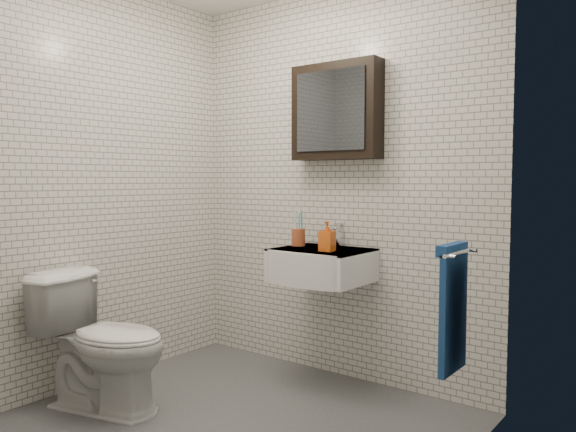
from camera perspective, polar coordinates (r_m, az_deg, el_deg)
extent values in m
cube|color=#474A4E|center=(3.12, -5.92, -20.31)|extent=(2.20, 2.00, 0.01)
cube|color=silver|center=(3.64, 4.84, 3.31)|extent=(2.20, 0.02, 2.50)
cube|color=silver|center=(2.24, -24.07, 2.76)|extent=(2.20, 0.02, 2.50)
cube|color=silver|center=(3.70, -18.56, 3.14)|extent=(0.02, 2.00, 2.50)
cube|color=silver|center=(2.24, 14.79, 2.96)|extent=(0.02, 2.00, 2.50)
cube|color=white|center=(3.47, 3.48, -5.00)|extent=(0.55, 0.45, 0.20)
cylinder|color=silver|center=(3.47, 3.67, -3.52)|extent=(0.31, 0.31, 0.02)
cylinder|color=silver|center=(3.47, 3.67, -3.39)|extent=(0.04, 0.04, 0.01)
cube|color=white|center=(3.45, 3.48, -3.44)|extent=(0.55, 0.45, 0.01)
cylinder|color=silver|center=(3.59, 4.96, -2.62)|extent=(0.06, 0.06, 0.06)
cylinder|color=silver|center=(3.58, 4.97, -1.67)|extent=(0.03, 0.03, 0.08)
cylinder|color=silver|center=(3.53, 4.45, -1.25)|extent=(0.02, 0.12, 0.02)
cube|color=silver|center=(3.60, 5.23, -0.76)|extent=(0.02, 0.09, 0.01)
cube|color=black|center=(3.58, 4.95, 10.52)|extent=(0.60, 0.14, 0.60)
cube|color=#3F444C|center=(3.52, 4.27, 10.65)|extent=(0.49, 0.01, 0.49)
cylinder|color=silver|center=(2.60, 16.85, -3.62)|extent=(0.02, 0.30, 0.02)
cylinder|color=silver|center=(2.71, 18.21, -3.34)|extent=(0.04, 0.02, 0.02)
cylinder|color=silver|center=(2.47, 16.23, -3.98)|extent=(0.04, 0.02, 0.02)
cube|color=#1F5791|center=(2.65, 16.43, -9.39)|extent=(0.03, 0.26, 0.54)
cube|color=#1F5791|center=(2.61, 16.34, -3.26)|extent=(0.05, 0.26, 0.05)
cylinder|color=#A44A29|center=(3.61, 1.06, -2.17)|extent=(0.09, 0.09, 0.11)
cylinder|color=white|center=(3.60, 0.74, -1.03)|extent=(0.02, 0.03, 0.21)
cylinder|color=#3C8FC2|center=(3.58, 1.14, -1.23)|extent=(0.02, 0.02, 0.19)
cylinder|color=white|center=(3.61, 1.13, -0.93)|extent=(0.03, 0.04, 0.22)
cylinder|color=#3C8FC2|center=(3.60, 1.42, -1.13)|extent=(0.03, 0.04, 0.20)
imported|color=orange|center=(3.33, 4.00, -2.08)|extent=(0.09, 0.09, 0.18)
imported|color=white|center=(3.34, -18.20, -12.00)|extent=(0.83, 0.60, 0.76)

